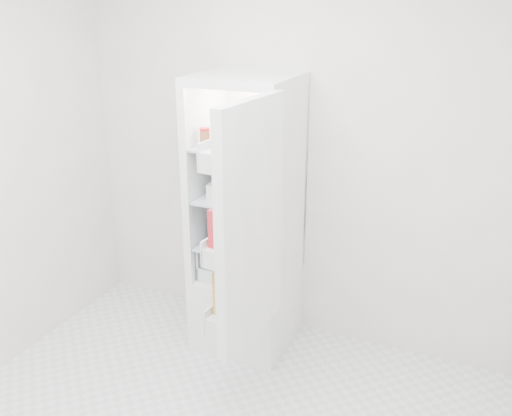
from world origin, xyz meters
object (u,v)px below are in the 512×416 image
at_px(refrigerator, 250,248).
at_px(red_cabbage, 255,233).
at_px(fridge_door, 246,229).
at_px(mushroom_bowl, 219,235).

xyz_separation_m(refrigerator, red_cabbage, (0.08, -0.10, 0.16)).
bearing_deg(red_cabbage, refrigerator, 130.45).
relative_size(red_cabbage, fridge_door, 0.12).
bearing_deg(mushroom_bowl, fridge_door, -49.63).
distance_m(red_cabbage, mushroom_bowl, 0.25).
bearing_deg(fridge_door, mushroom_bowl, 45.75).
height_order(refrigerator, red_cabbage, refrigerator).
bearing_deg(red_cabbage, fridge_door, -70.55).
xyz_separation_m(refrigerator, mushroom_bowl, (-0.16, -0.13, 0.11)).
relative_size(mushroom_bowl, fridge_door, 0.11).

